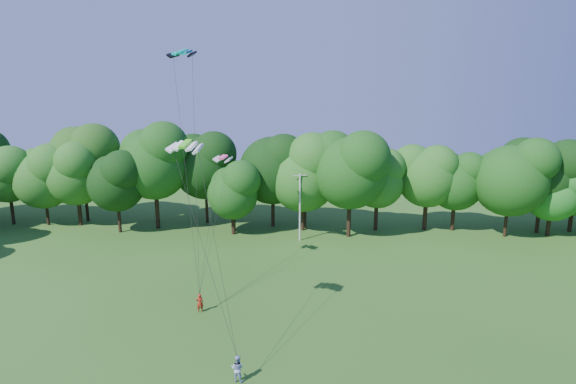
{
  "coord_description": "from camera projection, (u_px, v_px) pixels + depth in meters",
  "views": [
    {
      "loc": [
        4.0,
        -19.3,
        16.79
      ],
      "look_at": [
        1.61,
        13.0,
        9.84
      ],
      "focal_mm": 28.0,
      "sensor_mm": 36.0,
      "label": 1
    }
  ],
  "objects": [
    {
      "name": "tree_back_west",
      "position": [
        82.0,
        157.0,
        59.62
      ],
      "size": [
        9.76,
        9.76,
        14.19
      ],
      "color": "#341E15",
      "rests_on": "ground"
    },
    {
      "name": "tree_back_east",
      "position": [
        553.0,
        186.0,
        53.78
      ],
      "size": [
        6.88,
        6.88,
        10.01
      ],
      "color": "#382316",
      "rests_on": "ground"
    },
    {
      "name": "kite_teal",
      "position": [
        182.0,
        51.0,
        38.76
      ],
      "size": [
        2.73,
        1.87,
        0.48
      ],
      "rotation": [
        0.0,
        0.0,
        -0.33
      ],
      "color": "#05ABA5",
      "rests_on": "ground"
    },
    {
      "name": "utility_pole",
      "position": [
        300.0,
        207.0,
        52.39
      ],
      "size": [
        1.57,
        0.5,
        8.02
      ],
      "rotation": [
        0.0,
        0.0,
        0.27
      ],
      "color": "beige",
      "rests_on": "ground"
    },
    {
      "name": "kite_pink",
      "position": [
        223.0,
        157.0,
        41.29
      ],
      "size": [
        1.97,
        1.45,
        0.36
      ],
      "rotation": [
        0.0,
        0.0,
        -0.37
      ],
      "color": "#FC468F",
      "rests_on": "ground"
    },
    {
      "name": "kite_flyer_left",
      "position": [
        200.0,
        303.0,
        35.46
      ],
      "size": [
        0.64,
        0.5,
        1.53
      ],
      "primitive_type": "imported",
      "rotation": [
        0.0,
        0.0,
        3.41
      ],
      "color": "#A72315",
      "rests_on": "ground"
    },
    {
      "name": "tree_back_center",
      "position": [
        305.0,
        166.0,
        56.47
      ],
      "size": [
        8.99,
        8.99,
        13.08
      ],
      "color": "#302012",
      "rests_on": "ground"
    },
    {
      "name": "kite_green",
      "position": [
        185.0,
        144.0,
        28.63
      ],
      "size": [
        2.52,
        1.66,
        0.55
      ],
      "rotation": [
        0.0,
        0.0,
        -0.3
      ],
      "color": "#4ED820",
      "rests_on": "ground"
    },
    {
      "name": "kite_flyer_right",
      "position": [
        237.0,
        368.0,
        26.83
      ],
      "size": [
        0.94,
        0.81,
        1.67
      ],
      "primitive_type": "imported",
      "rotation": [
        0.0,
        0.0,
        2.9
      ],
      "color": "#A1B0DF",
      "rests_on": "ground"
    }
  ]
}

